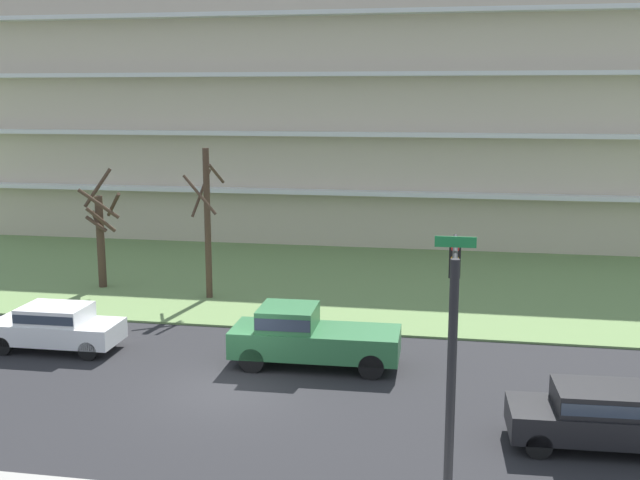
{
  "coord_description": "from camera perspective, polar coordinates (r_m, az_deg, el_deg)",
  "views": [
    {
      "loc": [
        6.54,
        -20.63,
        8.6
      ],
      "look_at": [
        1.78,
        6.0,
        3.49
      ],
      "focal_mm": 42.83,
      "sensor_mm": 36.0,
      "label": 1
    }
  ],
  "objects": [
    {
      "name": "sedan_white_near_left",
      "position": [
        27.79,
        -19.13,
        -6.05
      ],
      "size": [
        4.42,
        1.84,
        1.57
      ],
      "rotation": [
        0.0,
        0.0,
        3.15
      ],
      "color": "white",
      "rests_on": "ground"
    },
    {
      "name": "sedan_black_center_left",
      "position": [
        20.5,
        20.15,
        -12.13
      ],
      "size": [
        4.47,
        1.98,
        1.57
      ],
      "rotation": [
        0.0,
        0.0,
        0.04
      ],
      "color": "black",
      "rests_on": "ground"
    },
    {
      "name": "tree_left",
      "position": [
        32.55,
        -8.44,
        1.51
      ],
      "size": [
        1.51,
        1.57,
        6.48
      ],
      "color": "#423023",
      "rests_on": "ground"
    },
    {
      "name": "tree_far_left",
      "position": [
        35.52,
        -16.06,
        0.6
      ],
      "size": [
        2.07,
        2.25,
        5.42
      ],
      "color": "#423023",
      "rests_on": "ground"
    },
    {
      "name": "pickup_green_center_right",
      "position": [
        24.75,
        -0.89,
        -7.14
      ],
      "size": [
        5.44,
        2.1,
        1.95
      ],
      "rotation": [
        0.0,
        0.0,
        3.16
      ],
      "color": "#2D6B3D",
      "rests_on": "ground"
    },
    {
      "name": "traffic_signal_mast",
      "position": [
        16.36,
        9.9,
        -6.34
      ],
      "size": [
        0.9,
        4.65,
        5.63
      ],
      "color": "black",
      "rests_on": "ground"
    },
    {
      "name": "ground",
      "position": [
        23.28,
        -7.05,
        -11.06
      ],
      "size": [
        160.0,
        160.0,
        0.0
      ],
      "primitive_type": "plane",
      "color": "#232326"
    },
    {
      "name": "apartment_building",
      "position": [
        48.61,
        2.45,
        10.17
      ],
      "size": [
        45.74,
        12.04,
        16.32
      ],
      "color": "beige",
      "rests_on": "ground"
    },
    {
      "name": "grass_lawn_strip",
      "position": [
        36.26,
        -0.54,
        -2.95
      ],
      "size": [
        80.0,
        16.0,
        0.08
      ],
      "primitive_type": "cube",
      "color": "#66844C",
      "rests_on": "ground"
    }
  ]
}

